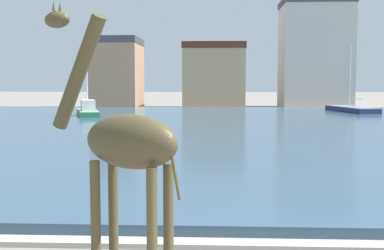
# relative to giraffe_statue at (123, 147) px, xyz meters

# --- Properties ---
(harbor_water) EXTENTS (83.30, 49.28, 0.37)m
(harbor_water) POSITION_rel_giraffe_statue_xyz_m (1.36, 27.48, -2.27)
(harbor_water) COLOR #334C60
(harbor_water) RESTS_ON ground
(quay_edge_coping) EXTENTS (83.30, 0.50, 0.12)m
(quay_edge_coping) POSITION_rel_giraffe_statue_xyz_m (1.36, 2.59, -2.40)
(quay_edge_coping) COLOR #ADA89E
(quay_edge_coping) RESTS_ON ground
(giraffe_statue) EXTENTS (2.56, 1.73, 4.82)m
(giraffe_statue) POSITION_rel_giraffe_statue_xyz_m (0.00, 0.00, 0.00)
(giraffe_statue) COLOR #4C4228
(giraffe_statue) RESTS_ON ground
(sailboat_green) EXTENTS (3.64, 7.01, 6.61)m
(sailboat_green) POSITION_rel_giraffe_statue_xyz_m (-10.19, 37.15, -1.86)
(sailboat_green) COLOR #236B42
(sailboat_green) RESTS_ON ground
(sailboat_navy) EXTENTS (4.00, 8.66, 6.97)m
(sailboat_navy) POSITION_rel_giraffe_statue_xyz_m (14.84, 43.98, -2.01)
(sailboat_navy) COLOR navy
(sailboat_navy) RESTS_ON ground
(townhouse_tall_gabled) EXTENTS (5.69, 7.75, 8.76)m
(townhouse_tall_gabled) POSITION_rel_giraffe_statue_xyz_m (-10.86, 54.78, 1.94)
(townhouse_tall_gabled) COLOR tan
(townhouse_tall_gabled) RESTS_ON ground
(townhouse_corner_house) EXTENTS (7.82, 7.22, 8.20)m
(townhouse_corner_house) POSITION_rel_giraffe_statue_xyz_m (1.15, 56.69, 1.66)
(townhouse_corner_house) COLOR tan
(townhouse_corner_house) RESTS_ON ground
(townhouse_narrow_midrow) EXTENTS (8.69, 7.75, 13.68)m
(townhouse_narrow_midrow) POSITION_rel_giraffe_statue_xyz_m (14.03, 57.83, 4.40)
(townhouse_narrow_midrow) COLOR beige
(townhouse_narrow_midrow) RESTS_ON ground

